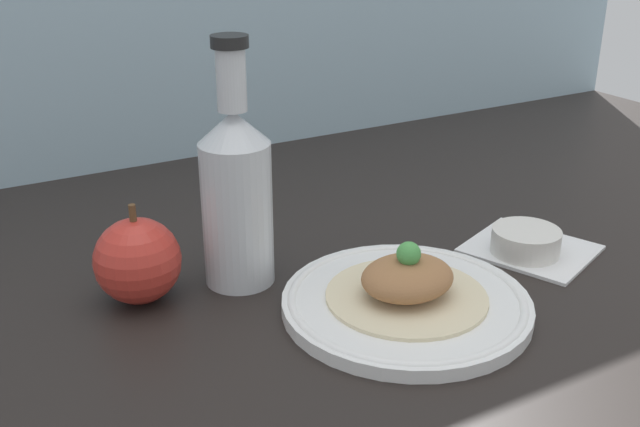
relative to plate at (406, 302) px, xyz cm
name	(u,v)px	position (x,y,z in cm)	size (l,w,h in cm)	color
ground_plane	(377,311)	(-0.67, 4.08, -2.89)	(180.00, 110.00, 4.00)	black
plate	(406,302)	(0.00, 0.00, 0.00)	(25.09, 25.09, 1.67)	white
plated_food	(407,282)	(0.00, 0.00, 2.36)	(16.28, 16.28, 6.15)	beige
cider_bottle	(236,191)	(-11.90, 14.18, 9.42)	(7.45, 7.45, 26.32)	silver
apple	(138,261)	(-22.59, 15.26, 3.57)	(8.89, 8.89, 10.59)	red
napkin	(531,248)	(20.77, 3.96, -0.49)	(16.28, 17.05, 0.80)	white
dipping_bowl	(526,243)	(19.25, 3.46, 0.76)	(7.87, 7.87, 3.29)	silver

